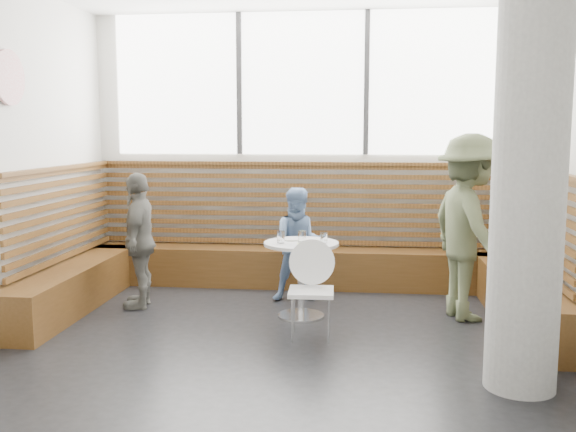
# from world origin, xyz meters

# --- Properties ---
(room) EXTENTS (5.00, 5.00, 3.20)m
(room) POSITION_xyz_m (0.00, 0.00, 1.60)
(room) COLOR silver
(room) RESTS_ON ground
(booth) EXTENTS (5.00, 2.50, 1.44)m
(booth) POSITION_xyz_m (0.00, 1.77, 0.41)
(booth) COLOR #462B11
(booth) RESTS_ON ground
(concrete_column) EXTENTS (0.50, 0.50, 3.20)m
(concrete_column) POSITION_xyz_m (1.85, -0.60, 1.60)
(concrete_column) COLOR gray
(concrete_column) RESTS_ON ground
(wall_art) EXTENTS (0.03, 0.50, 0.50)m
(wall_art) POSITION_xyz_m (-2.46, 0.40, 2.30)
(wall_art) COLOR white
(wall_art) RESTS_ON room
(cafe_table) EXTENTS (0.73, 0.73, 0.75)m
(cafe_table) POSITION_xyz_m (0.13, 0.97, 0.54)
(cafe_table) COLOR silver
(cafe_table) RESTS_ON ground
(cafe_chair) EXTENTS (0.41, 0.40, 0.86)m
(cafe_chair) POSITION_xyz_m (0.28, 0.39, 0.50)
(cafe_chair) COLOR white
(cafe_chair) RESTS_ON ground
(adult_man) EXTENTS (0.99, 1.31, 1.80)m
(adult_man) POSITION_xyz_m (1.74, 1.12, 0.90)
(adult_man) COLOR #50593B
(adult_man) RESTS_ON ground
(child_back) EXTENTS (0.68, 0.57, 1.22)m
(child_back) POSITION_xyz_m (0.06, 1.58, 0.61)
(child_back) COLOR #607DA7
(child_back) RESTS_ON ground
(child_left) EXTENTS (0.46, 0.86, 1.40)m
(child_left) POSITION_xyz_m (-1.57, 1.17, 0.70)
(child_left) COLOR #605F57
(child_left) RESTS_ON ground
(plate_near) EXTENTS (0.21, 0.21, 0.01)m
(plate_near) POSITION_xyz_m (0.03, 1.09, 0.76)
(plate_near) COLOR white
(plate_near) RESTS_ON cafe_table
(plate_far) EXTENTS (0.21, 0.21, 0.01)m
(plate_far) POSITION_xyz_m (0.18, 1.08, 0.76)
(plate_far) COLOR white
(plate_far) RESTS_ON cafe_table
(glass_left) EXTENTS (0.07, 0.07, 0.12)m
(glass_left) POSITION_xyz_m (-0.06, 0.90, 0.81)
(glass_left) COLOR white
(glass_left) RESTS_ON cafe_table
(glass_mid) EXTENTS (0.08, 0.08, 0.12)m
(glass_mid) POSITION_xyz_m (0.15, 0.90, 0.81)
(glass_mid) COLOR white
(glass_mid) RESTS_ON cafe_table
(glass_right) EXTENTS (0.07, 0.07, 0.10)m
(glass_right) POSITION_xyz_m (0.35, 0.94, 0.80)
(glass_right) COLOR white
(glass_right) RESTS_ON cafe_table
(menu_card) EXTENTS (0.22, 0.17, 0.00)m
(menu_card) POSITION_xyz_m (0.21, 0.83, 0.75)
(menu_card) COLOR #A5C64C
(menu_card) RESTS_ON cafe_table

